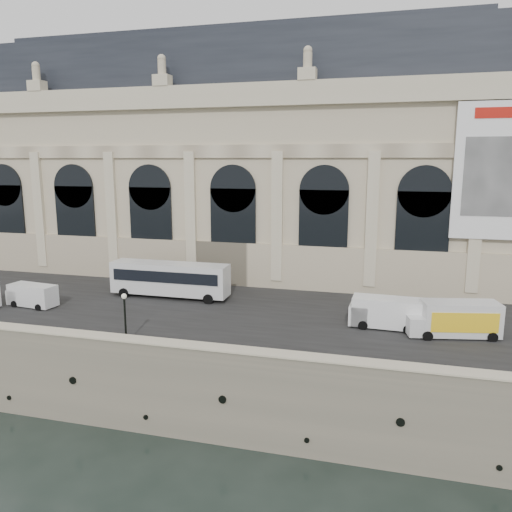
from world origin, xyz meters
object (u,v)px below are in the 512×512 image
at_px(van_c, 382,312).
at_px(box_truck, 455,319).
at_px(van_b, 31,295).
at_px(bus_left, 170,278).
at_px(lamp_right, 125,319).

xyz_separation_m(van_c, box_truck, (5.69, -0.75, 0.12)).
bearing_deg(van_c, van_b, -176.04).
xyz_separation_m(bus_left, van_b, (-11.83, -6.40, -0.93)).
bearing_deg(box_truck, lamp_right, -161.36).
distance_m(van_c, lamp_right, 21.16).
bearing_deg(van_b, box_truck, 2.28).
xyz_separation_m(bus_left, van_c, (21.39, -4.10, -0.71)).
bearing_deg(box_truck, van_b, -177.72).
bearing_deg(van_b, van_c, 3.96).
distance_m(van_b, box_truck, 38.95).
height_order(bus_left, van_c, bus_left).
bearing_deg(bus_left, van_c, -10.84).
relative_size(box_truck, lamp_right, 1.85).
relative_size(bus_left, lamp_right, 3.06).
xyz_separation_m(box_truck, lamp_right, (-24.78, -8.36, 0.56)).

